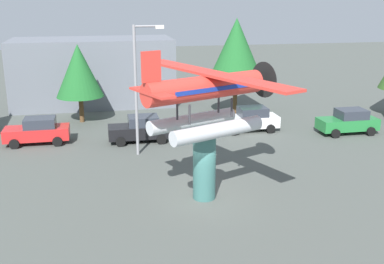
# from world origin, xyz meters

# --- Properties ---
(ground_plane) EXTENTS (140.00, 140.00, 0.00)m
(ground_plane) POSITION_xyz_m (0.00, 0.00, 0.00)
(ground_plane) COLOR #4C514C
(display_pedestal) EXTENTS (1.10, 1.10, 3.33)m
(display_pedestal) POSITION_xyz_m (0.00, 0.00, 1.66)
(display_pedestal) COLOR #386B66
(display_pedestal) RESTS_ON ground
(floatplane_monument) EXTENTS (7.17, 9.99, 4.00)m
(floatplane_monument) POSITION_xyz_m (0.12, 0.05, 5.00)
(floatplane_monument) COLOR silver
(floatplane_monument) RESTS_ON display_pedestal
(car_near_red) EXTENTS (4.20, 2.02, 1.76)m
(car_near_red) POSITION_xyz_m (-8.93, 10.71, 0.88)
(car_near_red) COLOR red
(car_near_red) RESTS_ON ground
(car_mid_black) EXTENTS (4.20, 2.02, 1.76)m
(car_mid_black) POSITION_xyz_m (-2.17, 9.82, 0.88)
(car_mid_black) COLOR black
(car_mid_black) RESTS_ON ground
(car_far_white) EXTENTS (4.20, 2.02, 1.76)m
(car_far_white) POSITION_xyz_m (5.88, 10.83, 0.88)
(car_far_white) COLOR white
(car_far_white) RESTS_ON ground
(car_distant_green) EXTENTS (4.20, 2.02, 1.76)m
(car_distant_green) POSITION_xyz_m (12.58, 8.81, 0.88)
(car_distant_green) COLOR #237A38
(car_distant_green) RESTS_ON ground
(streetlight_primary) EXTENTS (1.84, 0.28, 7.91)m
(streetlight_primary) POSITION_xyz_m (-2.40, 7.17, 4.59)
(streetlight_primary) COLOR gray
(streetlight_primary) RESTS_ON ground
(storefront_building) EXTENTS (14.03, 6.04, 5.88)m
(storefront_building) POSITION_xyz_m (-5.18, 22.00, 2.94)
(storefront_building) COLOR slate
(storefront_building) RESTS_ON ground
(tree_east) EXTENTS (3.60, 3.60, 6.04)m
(tree_east) POSITION_xyz_m (-6.21, 15.84, 4.02)
(tree_east) COLOR brown
(tree_east) RESTS_ON ground
(tree_center_back) EXTENTS (4.80, 4.80, 7.85)m
(tree_center_back) POSITION_xyz_m (6.24, 15.92, 5.17)
(tree_center_back) COLOR brown
(tree_center_back) RESTS_ON ground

